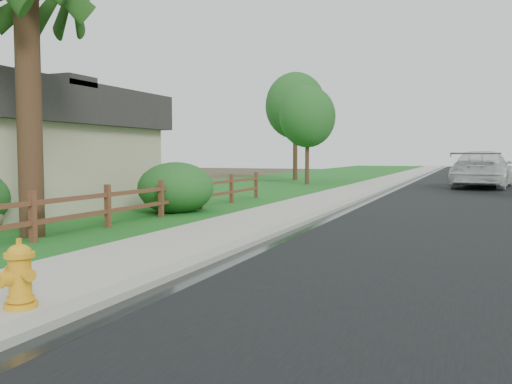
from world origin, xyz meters
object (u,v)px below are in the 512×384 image
at_px(ranch_fence, 136,200).
at_px(white_suv, 483,169).
at_px(fire_hydrant, 19,276).
at_px(dark_car_mid, 485,168).

distance_m(ranch_fence, white_suv, 21.72).
relative_size(fire_hydrant, dark_car_mid, 0.16).
height_order(ranch_fence, dark_car_mid, dark_car_mid).
bearing_deg(ranch_fence, white_suv, 66.57).
bearing_deg(ranch_fence, fire_hydrant, -64.74).
xyz_separation_m(ranch_fence, dark_car_mid, (8.94, 30.32, 0.22)).
bearing_deg(dark_car_mid, white_suv, 100.44).
xyz_separation_m(ranch_fence, fire_hydrant, (3.47, -7.36, -0.16)).
height_order(fire_hydrant, white_suv, white_suv).
relative_size(ranch_fence, dark_car_mid, 3.51).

